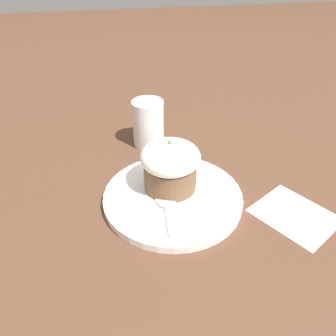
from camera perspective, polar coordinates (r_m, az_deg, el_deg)
The scene contains 6 objects.
ground_plane at distance 0.62m, azimuth 0.83°, elevation -5.61°, with size 4.00×4.00×0.00m, color #513323.
dessert_plate at distance 0.61m, azimuth 0.83°, elevation -5.09°, with size 0.26×0.26×0.01m.
carrot_cake at distance 0.60m, azimuth -0.00°, elevation 0.45°, with size 0.11×0.11×0.10m.
spoon at distance 0.59m, azimuth -0.28°, elevation -5.95°, with size 0.12×0.04×0.01m.
coffee_cup at distance 0.76m, azimuth -3.47°, elevation 7.82°, with size 0.10×0.07×0.11m.
paper_napkin at distance 0.63m, azimuth 21.20°, elevation -7.63°, with size 0.17×0.16×0.00m.
Camera 1 is at (-0.46, 0.10, 0.41)m, focal length 35.00 mm.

